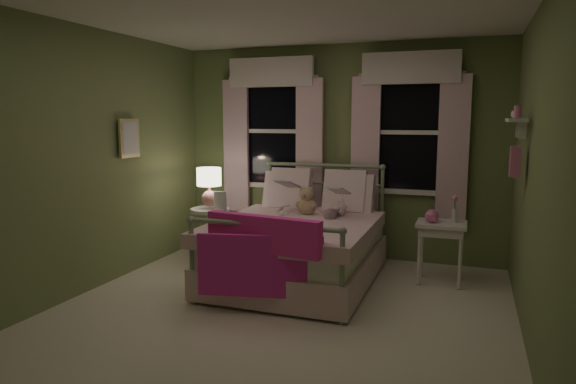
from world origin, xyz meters
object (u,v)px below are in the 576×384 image
at_px(child_right, 335,189).
at_px(nightstand_right, 441,232).
at_px(bed, 299,245).
at_px(table_lamp, 209,183).
at_px(child_left, 288,188).
at_px(nightstand_left, 210,227).
at_px(teddy_bear, 307,203).

xyz_separation_m(child_right, nightstand_right, (1.14, -0.02, -0.39)).
bearing_deg(bed, child_right, 56.40).
bearing_deg(table_lamp, bed, -14.62).
distance_m(child_left, nightstand_right, 1.74).
height_order(table_lamp, nightstand_right, table_lamp).
height_order(child_right, nightstand_left, child_right).
relative_size(child_left, child_right, 0.96).
xyz_separation_m(nightstand_left, table_lamp, (0.00, 0.00, 0.54)).
distance_m(child_right, nightstand_right, 1.20).
xyz_separation_m(table_lamp, nightstand_right, (2.65, 0.08, -0.40)).
bearing_deg(child_right, nightstand_right, 177.37).
distance_m(nightstand_left, table_lamp, 0.54).
bearing_deg(child_right, bed, 54.72).
bearing_deg(bed, child_left, 123.60).
xyz_separation_m(teddy_bear, table_lamp, (-1.23, 0.06, 0.16)).
height_order(child_right, teddy_bear, child_right).
height_order(bed, child_right, child_right).
relative_size(child_left, teddy_bear, 2.17).
relative_size(child_left, nightstand_right, 1.10).
distance_m(nightstand_left, nightstand_right, 2.65).
height_order(teddy_bear, nightstand_right, teddy_bear).
distance_m(teddy_bear, table_lamp, 1.24).
xyz_separation_m(child_left, nightstand_right, (1.70, -0.02, -0.37)).
bearing_deg(table_lamp, nightstand_left, -90.00).
bearing_deg(bed, table_lamp, 165.38).
height_order(bed, table_lamp, bed).
bearing_deg(child_left, nightstand_right, 169.32).
xyz_separation_m(bed, table_lamp, (-1.23, 0.32, 0.57)).
relative_size(bed, child_left, 2.88).
bearing_deg(bed, nightstand_left, 165.38).
xyz_separation_m(child_right, table_lamp, (-1.51, -0.10, 0.02)).
xyz_separation_m(teddy_bear, nightstand_left, (-1.23, 0.06, -0.37)).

